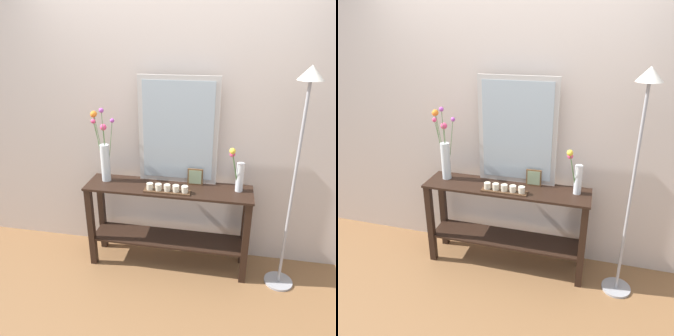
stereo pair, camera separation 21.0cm
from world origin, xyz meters
TOP-DOWN VIEW (x-y plane):
  - ground_plane at (0.00, 0.00)m, footprint 7.00×6.00m
  - wall_back at (0.00, 0.29)m, footprint 6.40×0.08m
  - console_table at (0.00, 0.00)m, footprint 1.44×0.34m
  - mirror_leaning at (0.06, 0.14)m, footprint 0.68×0.03m
  - tall_vase_left at (-0.58, 0.05)m, footprint 0.21×0.18m
  - vase_right at (0.58, 0.03)m, footprint 0.13×0.13m
  - candle_tray at (0.01, -0.09)m, footprint 0.39×0.09m
  - picture_frame_small at (0.22, 0.09)m, footprint 0.13×0.01m
  - floor_lamp at (1.00, -0.09)m, footprint 0.24×0.24m

SIDE VIEW (x-z plane):
  - ground_plane at x=0.00m, z-range -0.02..0.00m
  - console_table at x=0.00m, z-range 0.10..0.89m
  - candle_tray at x=0.01m, z-range 0.79..0.85m
  - picture_frame_small at x=0.22m, z-range 0.79..0.94m
  - vase_right at x=0.58m, z-range 0.76..1.16m
  - tall_vase_left at x=-0.58m, z-range 0.71..1.38m
  - floor_lamp at x=1.00m, z-range 0.32..2.15m
  - mirror_leaning at x=0.06m, z-range 0.79..1.72m
  - wall_back at x=0.00m, z-range 0.00..2.70m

